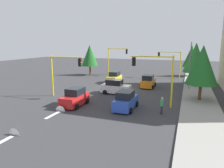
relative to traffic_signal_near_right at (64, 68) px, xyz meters
The scene contains 19 objects.
ground_plane 9.04m from the traffic_signal_near_right, 136.82° to the left, with size 120.00×120.00×0.00m, color #353538.
sidewalk_kerb 19.87m from the traffic_signal_near_right, 124.29° to the left, with size 80.00×4.00×0.15m, color gray.
lane_arrow_near 7.16m from the traffic_signal_near_right, 25.51° to the left, with size 2.40×1.10×1.10m.
lane_arrow_mid 12.39m from the traffic_signal_near_right, 12.87° to the left, with size 2.40×1.10×1.10m.
traffic_signal_near_right is the anchor object (origin of this frame).
traffic_signal_far_left 22.95m from the traffic_signal_near_right, 150.61° to the left, with size 0.36×4.59×5.28m.
traffic_signal_near_left 11.32m from the traffic_signal_near_right, 90.00° to the left, with size 0.36×4.59×5.58m.
traffic_signal_far_right 20.00m from the traffic_signal_near_right, behind, with size 0.36×4.59×5.84m.
street_lamp_curbside 17.68m from the traffic_signal_near_right, 122.94° to the left, with size 2.15×0.28×7.00m.
tree_roadside_far 28.37m from the traffic_signal_near_right, 147.77° to the left, with size 3.50×3.50×6.37m.
tree_roadside_mid 21.00m from the traffic_signal_near_right, 131.85° to the left, with size 3.80×3.80×6.93m.
tree_opposite_side 18.79m from the traffic_signal_near_right, 163.39° to the right, with size 3.58×3.58×6.51m.
tree_roadside_near 16.63m from the traffic_signal_near_right, 103.93° to the left, with size 3.65×3.65×6.64m.
car_red 5.01m from the traffic_signal_near_right, 47.83° to the left, with size 3.87×2.07×1.98m.
car_white 7.33m from the traffic_signal_near_right, 126.34° to the left, with size 2.06×4.01×1.98m.
car_orange 13.42m from the traffic_signal_near_right, 137.44° to the left, with size 3.80×2.07×1.98m.
car_blue 9.38m from the traffic_signal_near_right, 76.79° to the left, with size 4.01×2.04×1.98m.
car_yellow 12.01m from the traffic_signal_near_right, 167.00° to the left, with size 3.79×1.98×1.98m.
pedestrian_crossing 12.97m from the traffic_signal_near_right, 79.69° to the left, with size 0.40×0.24×1.70m.
Camera 1 is at (27.99, 8.97, 6.82)m, focal length 32.96 mm.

